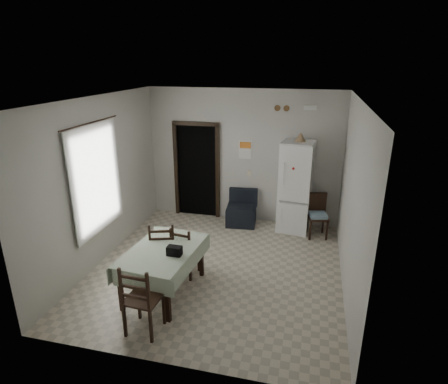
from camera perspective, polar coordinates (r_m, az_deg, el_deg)
name	(u,v)px	position (r m, az deg, el deg)	size (l,w,h in m)	color
ground	(217,268)	(6.69, -1.03, -11.56)	(4.50, 4.50, 0.00)	#BDB19B
ceiling	(216,99)	(5.75, -1.21, 13.99)	(4.20, 4.50, 0.02)	white
wall_back	(243,157)	(8.17, 2.90, 5.35)	(4.20, 0.02, 2.90)	beige
wall_front	(164,258)	(4.12, -9.17, -9.96)	(4.20, 0.02, 2.90)	beige
wall_left	(101,181)	(6.88, -18.29, 1.59)	(0.02, 4.50, 2.90)	beige
wall_right	(352,201)	(5.92, 18.95, -1.37)	(0.02, 4.50, 2.90)	beige
doorway	(200,169)	(8.71, -3.70, 3.58)	(1.06, 0.52, 2.22)	black
window_recess	(91,179)	(6.72, -19.62, 1.91)	(0.10, 1.20, 1.60)	silver
curtain	(97,179)	(6.66, -18.82, 1.85)	(0.02, 1.45, 1.85)	white
curtain_rod	(91,123)	(6.45, -19.68, 9.90)	(0.02, 0.02, 1.60)	black
calendar	(245,150)	(8.11, 3.25, 6.47)	(0.28, 0.02, 0.40)	white
calendar_image	(245,145)	(8.08, 3.26, 7.15)	(0.24, 0.01, 0.14)	orange
light_switch	(249,173)	(8.23, 3.87, 2.90)	(0.08, 0.02, 0.12)	beige
vent_left	(278,108)	(7.86, 8.16, 12.55)	(0.12, 0.12, 0.03)	brown
vent_right	(286,108)	(7.85, 9.49, 12.47)	(0.12, 0.12, 0.03)	brown
emergency_light	(310,108)	(7.80, 13.01, 12.42)	(0.25, 0.07, 0.09)	white
fridge	(296,187)	(7.88, 10.84, 0.73)	(0.62, 0.62, 1.92)	white
tan_cone	(300,137)	(7.63, 11.57, 8.24)	(0.22, 0.22, 0.18)	tan
navy_seat	(241,208)	(8.20, 2.65, -2.47)	(0.63, 0.61, 0.76)	black
corner_chair	(318,216)	(7.84, 14.10, -3.61)	(0.39, 0.39, 0.90)	black
dining_table	(164,271)	(5.98, -9.12, -11.77)	(0.95, 1.44, 0.75)	#B5CAAC
black_bag	(174,251)	(5.58, -7.57, -8.88)	(0.21, 0.13, 0.14)	black
dining_chair_far_left	(163,248)	(6.36, -9.23, -8.46)	(0.43, 0.43, 0.99)	black
dining_chair_far_right	(185,250)	(6.35, -5.92, -8.85)	(0.38, 0.38, 0.89)	black
dining_chair_near_head	(143,297)	(5.20, -12.22, -15.43)	(0.44, 0.44, 1.04)	black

